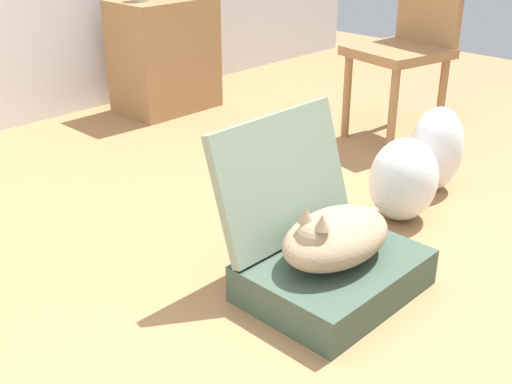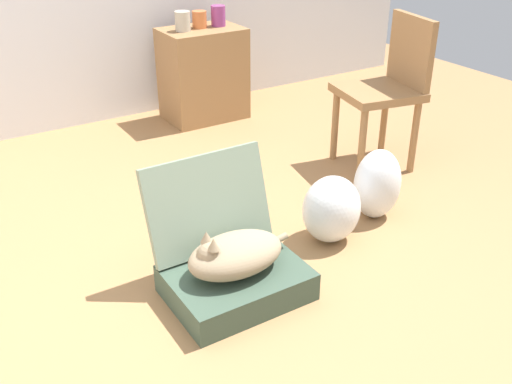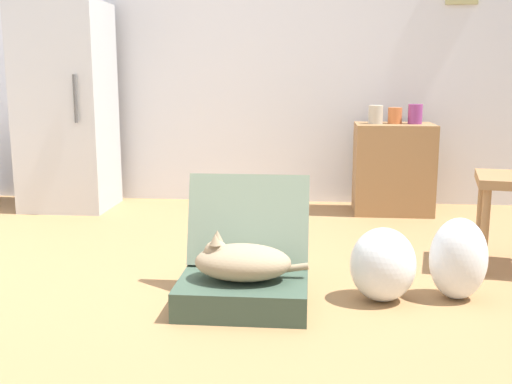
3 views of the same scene
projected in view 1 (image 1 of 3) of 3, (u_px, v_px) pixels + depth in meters
The scene contains 8 objects.
ground_plane at pixel (273, 274), 2.32m from camera, with size 7.68×7.68×0.00m, color #9E7247.
suitcase_base at pixel (334, 275), 2.18m from camera, with size 0.59×0.45×0.13m, color #384C3D.
suitcase_lid at pixel (283, 179), 2.22m from camera, with size 0.59×0.45×0.04m, color gray.
cat at pixel (335, 237), 2.11m from camera, with size 0.52×0.28×0.22m.
plastic_bag_white at pixel (403, 179), 2.65m from camera, with size 0.31×0.27×0.35m, color silver.
plastic_bag_clear at pixel (436, 149), 2.91m from camera, with size 0.27×0.23×0.40m, color silver.
side_table at pixel (164, 55), 3.99m from camera, with size 0.59×0.41×0.69m, color olive.
chair at pixel (408, 44), 3.42m from camera, with size 0.54×0.52×0.94m.
Camera 1 is at (-1.46, -1.33, 1.24)m, focal length 44.87 mm.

